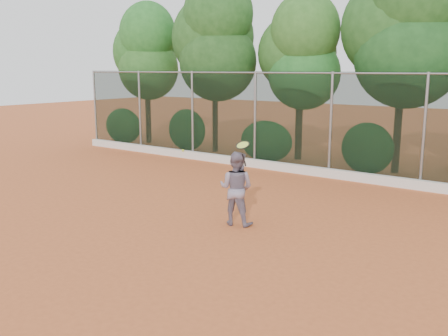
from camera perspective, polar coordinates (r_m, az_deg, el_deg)
The scene contains 7 objects.
ground at distance 11.52m, azimuth -2.97°, elevation -6.89°, with size 80.00×80.00×0.00m, color #C55E2E.
concrete_curb at distance 17.13m, azimuth 11.62°, elevation -0.54°, with size 24.00×0.20×0.30m, color silver.
tennis_player at distance 11.59m, azimuth 1.40°, elevation -2.34°, with size 0.84×0.65×1.73m, color gray.
chainlink_fence at distance 17.04m, azimuth 12.11°, elevation 5.20°, with size 24.09×0.09×3.50m.
foliage_backdrop at distance 19.00m, azimuth 13.43°, elevation 13.43°, with size 23.70×3.63×7.55m.
tennis_racket at distance 11.10m, azimuth 2.17°, elevation 2.44°, with size 0.34×0.32×0.59m.
tennis_ball_in_flight at distance 12.21m, azimuth -4.71°, elevation 2.01°, with size 0.06×0.06×0.06m.
Camera 1 is at (6.96, -8.45, 3.60)m, focal length 40.00 mm.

